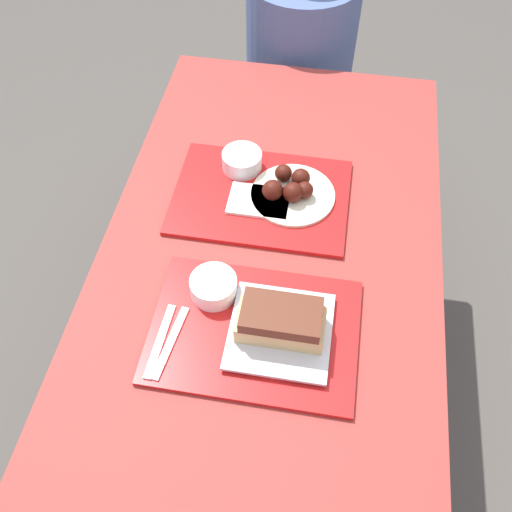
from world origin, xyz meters
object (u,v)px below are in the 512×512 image
object	(u,v)px
bowl_coleslaw_far	(242,160)
wings_plate_far	(291,189)
tray_far	(261,197)
bowl_coleslaw_near	(214,286)
brisket_sandwich_plate	(281,325)
tray_near	(253,331)
person_seated_across	(301,38)

from	to	relation	value
bowl_coleslaw_far	wings_plate_far	xyz separation A→B (m)	(0.13, -0.08, -0.01)
tray_far	wings_plate_far	world-z (taller)	wings_plate_far
bowl_coleslaw_near	wings_plate_far	xyz separation A→B (m)	(0.12, 0.31, -0.01)
brisket_sandwich_plate	bowl_coleslaw_far	size ratio (longest dim) A/B	2.06
tray_near	bowl_coleslaw_far	world-z (taller)	bowl_coleslaw_far
bowl_coleslaw_near	person_seated_across	distance (m)	1.07
bowl_coleslaw_near	brisket_sandwich_plate	size ratio (longest dim) A/B	0.49
brisket_sandwich_plate	bowl_coleslaw_far	bearing A→B (deg)	109.46
tray_far	wings_plate_far	xyz separation A→B (m)	(0.07, 0.01, 0.03)
brisket_sandwich_plate	person_seated_across	size ratio (longest dim) A/B	0.32
bowl_coleslaw_far	wings_plate_far	bearing A→B (deg)	-29.41
tray_near	bowl_coleslaw_near	xyz separation A→B (m)	(-0.10, 0.08, 0.03)
bowl_coleslaw_far	person_seated_across	world-z (taller)	person_seated_across
bowl_coleslaw_far	person_seated_across	bearing A→B (deg)	83.92
tray_near	bowl_coleslaw_near	bearing A→B (deg)	142.48
tray_near	bowl_coleslaw_far	size ratio (longest dim) A/B	4.25
tray_far	brisket_sandwich_plate	world-z (taller)	brisket_sandwich_plate
tray_near	tray_far	xyz separation A→B (m)	(-0.05, 0.37, 0.00)
brisket_sandwich_plate	wings_plate_far	world-z (taller)	brisket_sandwich_plate
person_seated_across	tray_near	bearing A→B (deg)	-88.25
bowl_coleslaw_near	brisket_sandwich_plate	distance (m)	0.17
brisket_sandwich_plate	tray_far	bearing A→B (deg)	105.03
bowl_coleslaw_near	bowl_coleslaw_far	size ratio (longest dim) A/B	1.00
tray_far	person_seated_across	distance (m)	0.77
tray_far	bowl_coleslaw_far	size ratio (longest dim) A/B	4.25
wings_plate_far	bowl_coleslaw_near	bearing A→B (deg)	-111.80
brisket_sandwich_plate	person_seated_across	distance (m)	1.15
tray_near	person_seated_across	xyz separation A→B (m)	(-0.03, 1.14, -0.05)
bowl_coleslaw_near	bowl_coleslaw_far	distance (m)	0.39
tray_near	wings_plate_far	bearing A→B (deg)	86.17
bowl_coleslaw_far	wings_plate_far	distance (m)	0.15
person_seated_across	brisket_sandwich_plate	bearing A→B (deg)	-85.50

